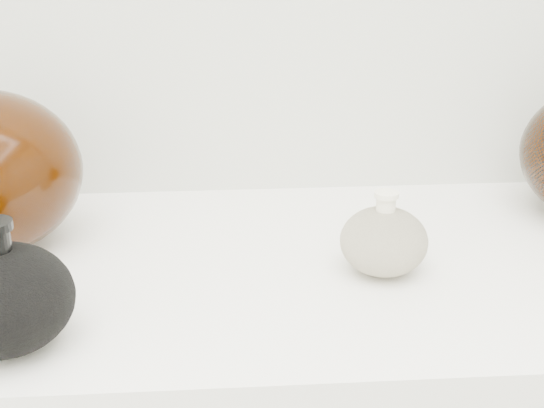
{
  "coord_description": "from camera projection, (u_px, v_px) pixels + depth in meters",
  "views": [
    {
      "loc": [
        -0.04,
        0.14,
        1.29
      ],
      "look_at": [
        0.02,
        0.92,
        0.99
      ],
      "focal_mm": 50.0,
      "sensor_mm": 36.0,
      "label": 1
    }
  ],
  "objects": [
    {
      "name": "black_gourd_vase",
      "position": [
        3.0,
        298.0,
        0.7
      ],
      "size": [
        0.15,
        0.15,
        0.13
      ],
      "color": "black",
      "rests_on": "display_counter"
    },
    {
      "name": "cream_gourd_vase",
      "position": [
        384.0,
        240.0,
        0.86
      ],
      "size": [
        0.13,
        0.13,
        0.1
      ],
      "color": "#BDAB90",
      "rests_on": "display_counter"
    }
  ]
}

